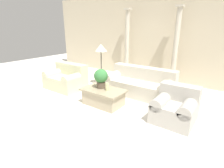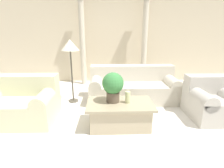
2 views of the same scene
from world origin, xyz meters
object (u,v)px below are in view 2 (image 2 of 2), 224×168
(loveseat, at_px, (21,102))
(floor_lamp, at_px, (70,48))
(sofa_long, at_px, (133,87))
(coffee_table, at_px, (120,114))
(armchair, at_px, (212,101))
(potted_plant, at_px, (113,85))

(loveseat, relative_size, floor_lamp, 0.88)
(sofa_long, distance_m, coffee_table, 1.32)
(armchair, bearing_deg, sofa_long, 144.97)
(loveseat, distance_m, armchair, 3.60)
(potted_plant, bearing_deg, armchair, 6.97)
(coffee_table, xyz_separation_m, floor_lamp, (-1.02, 1.16, 1.03))
(potted_plant, xyz_separation_m, floor_lamp, (-0.90, 1.11, 0.52))
(potted_plant, bearing_deg, coffee_table, -25.48)
(loveseat, height_order, floor_lamp, floor_lamp)
(floor_lamp, height_order, armchair, floor_lamp)
(sofa_long, height_order, armchair, sofa_long)
(coffee_table, height_order, floor_lamp, floor_lamp)
(sofa_long, relative_size, loveseat, 1.61)
(coffee_table, bearing_deg, armchair, 9.21)
(sofa_long, relative_size, coffee_table, 1.81)
(floor_lamp, relative_size, armchair, 1.67)
(sofa_long, xyz_separation_m, floor_lamp, (-1.43, -0.09, 0.92))
(floor_lamp, bearing_deg, coffee_table, -48.77)
(sofa_long, xyz_separation_m, armchair, (1.37, -0.96, 0.01))
(loveseat, height_order, coffee_table, loveseat)
(armchair, bearing_deg, loveseat, 179.80)
(sofa_long, relative_size, armchair, 2.38)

